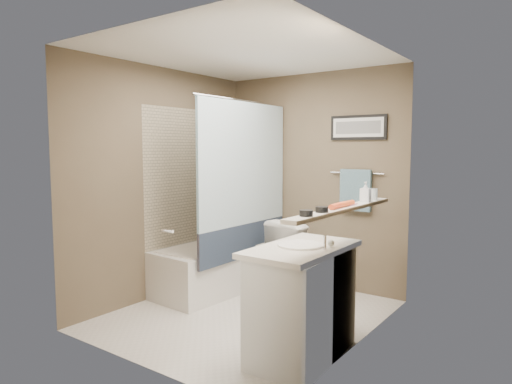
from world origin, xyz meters
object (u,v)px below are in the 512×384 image
Objects in this scene: candle_bowl_near at (306,213)px; hair_brush_front at (337,206)px; bathtub at (217,267)px; vanity at (302,304)px; hair_brush_back at (346,204)px; glass_jar at (373,194)px; candle_bowl_far at (322,209)px; soap_bottle at (366,192)px; toilet at (305,257)px.

hair_brush_front is (0.00, 0.46, 0.00)m from candle_bowl_near.
vanity is (1.60, -0.90, 0.15)m from bathtub.
hair_brush_back is 0.54m from glass_jar.
glass_jar reaches higher than candle_bowl_near.
hair_brush_front is (0.00, 0.24, 0.00)m from candle_bowl_far.
hair_brush_front reaches higher than vanity.
candle_bowl_far is 0.78m from soap_bottle.
toilet is 1.60m from hair_brush_front.
toilet is (0.89, 0.40, 0.16)m from bathtub.
bathtub is 6.82× the size of hair_brush_back.
candle_bowl_near reaches higher than toilet.
soap_bottle reaches higher than hair_brush_back.
hair_brush_front is 0.17m from hair_brush_back.
hair_brush_back is (0.00, 0.41, 0.00)m from candle_bowl_far.
toilet reaches higher than vanity.
candle_bowl_near is at bearing -60.02° from vanity.
candle_bowl_near reaches higher than vanity.
glass_jar reaches higher than hair_brush_back.
hair_brush_back is (0.00, 0.17, 0.00)m from hair_brush_front.
toilet is at bearing 155.10° from glass_jar.
candle_bowl_near is (0.89, -1.58, 0.72)m from toilet.
glass_jar is at bearing 90.00° from soap_bottle.
hair_brush_front is at bearing 139.14° from toilet.
soap_bottle is (1.79, -0.18, 0.95)m from bathtub.
toilet is 1.49m from hair_brush_back.
hair_brush_front is 1.00× the size of hair_brush_back.
glass_jar is at bearing 165.69° from toilet.
hair_brush_front is at bearing -18.39° from bathtub.
glass_jar is at bearing 90.00° from candle_bowl_near.
hair_brush_back is at bearing 90.00° from candle_bowl_near.
candle_bowl_far is 0.41m from hair_brush_back.
candle_bowl_near is at bearing -29.85° from bathtub.
glass_jar reaches higher than vanity.
vanity is 9.00× the size of glass_jar.
hair_brush_front and hair_brush_back have the same top height.
bathtub is at bearing 157.94° from hair_brush_front.
bathtub is at bearing 151.68° from candle_bowl_far.
toilet is 1.95m from candle_bowl_near.
glass_jar is (0.89, -0.41, 0.75)m from toilet.
glass_jar reaches higher than hair_brush_front.
soap_bottle is (0.00, 1.00, 0.06)m from candle_bowl_near.
candle_bowl_near is 1.00× the size of candle_bowl_far.
hair_brush_back is at bearing -90.00° from glass_jar.
vanity is (0.71, -1.30, -0.01)m from toilet.
bathtub is 16.67× the size of candle_bowl_near.
hair_brush_back is at bearing -90.00° from soap_bottle.
glass_jar is at bearing 90.00° from hair_brush_back.
vanity is 0.83m from hair_brush_back.
candle_bowl_far is (0.00, 0.22, 0.00)m from candle_bowl_near.
glass_jar reaches higher than toilet.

